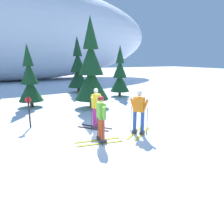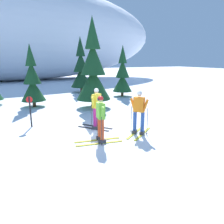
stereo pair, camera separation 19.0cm
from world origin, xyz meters
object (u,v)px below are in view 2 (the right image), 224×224
(pine_tree_right, at_px, (81,70))
(pine_tree_far_right, at_px, (122,75))
(pine_tree_center_left, at_px, (32,81))
(skier_lime_jacket, at_px, (100,118))
(skier_yellow_jacket, at_px, (97,107))
(pine_tree_center_right, at_px, (93,71))
(skier_orange_jacket, at_px, (139,112))
(trail_marker_post, at_px, (30,110))

(pine_tree_right, xyz_separation_m, pine_tree_far_right, (2.37, -3.53, -0.36))
(pine_tree_right, relative_size, pine_tree_far_right, 1.21)
(pine_tree_center_left, bearing_deg, skier_lime_jacket, -78.67)
(skier_lime_jacket, xyz_separation_m, pine_tree_center_left, (-1.51, 7.54, 0.73))
(skier_lime_jacket, xyz_separation_m, pine_tree_right, (3.19, 12.05, 1.15))
(pine_tree_right, bearing_deg, skier_lime_jacket, -104.81)
(skier_yellow_jacket, xyz_separation_m, pine_tree_center_right, (1.40, 3.99, 1.34))
(skier_orange_jacket, distance_m, pine_tree_center_left, 8.14)
(pine_tree_far_right, bearing_deg, pine_tree_right, 123.82)
(skier_yellow_jacket, height_order, trail_marker_post, skier_yellow_jacket)
(skier_yellow_jacket, bearing_deg, skier_lime_jacket, -106.83)
(pine_tree_far_right, height_order, trail_marker_post, pine_tree_far_right)
(skier_yellow_jacket, relative_size, pine_tree_right, 0.36)
(skier_lime_jacket, bearing_deg, pine_tree_center_left, 101.33)
(skier_lime_jacket, distance_m, pine_tree_right, 12.51)
(trail_marker_post, bearing_deg, skier_orange_jacket, -37.26)
(pine_tree_center_right, bearing_deg, trail_marker_post, -148.00)
(pine_tree_center_left, distance_m, trail_marker_post, 4.61)
(skier_lime_jacket, xyz_separation_m, skier_yellow_jacket, (0.48, 1.57, 0.03))
(skier_yellow_jacket, bearing_deg, pine_tree_center_left, 108.41)
(skier_yellow_jacket, xyz_separation_m, pine_tree_center_left, (-1.99, 5.97, 0.70))
(skier_lime_jacket, height_order, skier_orange_jacket, skier_orange_jacket)
(skier_lime_jacket, relative_size, pine_tree_right, 0.36)
(skier_lime_jacket, distance_m, skier_orange_jacket, 1.74)
(skier_yellow_jacket, height_order, skier_orange_jacket, skier_orange_jacket)
(pine_tree_center_right, bearing_deg, pine_tree_center_left, 149.74)
(skier_orange_jacket, bearing_deg, trail_marker_post, 142.74)
(skier_yellow_jacket, height_order, pine_tree_center_right, pine_tree_center_right)
(pine_tree_center_right, height_order, pine_tree_right, pine_tree_center_right)
(skier_orange_jacket, xyz_separation_m, trail_marker_post, (-3.88, 2.95, -0.15))
(pine_tree_center_right, xyz_separation_m, trail_marker_post, (-4.02, -2.51, -1.50))
(skier_lime_jacket, height_order, pine_tree_center_left, pine_tree_center_left)
(pine_tree_right, bearing_deg, skier_yellow_jacket, -104.50)
(pine_tree_center_left, xyz_separation_m, pine_tree_far_right, (7.06, 0.97, 0.06))
(skier_lime_jacket, xyz_separation_m, skier_orange_jacket, (1.73, 0.11, 0.03))
(skier_yellow_jacket, relative_size, trail_marker_post, 1.28)
(skier_yellow_jacket, bearing_deg, pine_tree_right, 75.50)
(skier_yellow_jacket, distance_m, trail_marker_post, 3.01)
(skier_lime_jacket, distance_m, pine_tree_far_right, 10.20)
(pine_tree_center_left, relative_size, pine_tree_center_right, 0.72)
(skier_orange_jacket, distance_m, pine_tree_far_right, 9.27)
(skier_lime_jacket, relative_size, pine_tree_far_right, 0.44)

